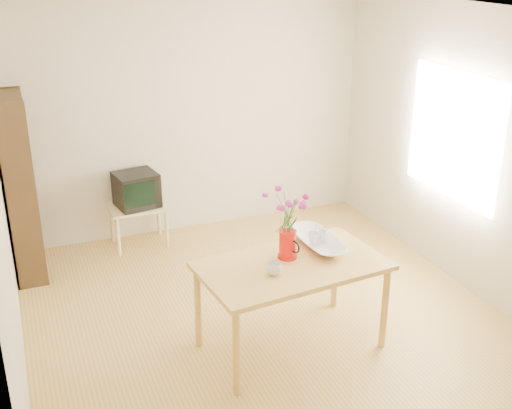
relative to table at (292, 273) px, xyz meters
name	(u,v)px	position (x,y,z in m)	size (l,w,h in m)	color
room	(273,182)	(-0.01, 0.37, 0.63)	(4.50, 4.50, 4.50)	#B38A3F
table	(292,273)	(0.00, 0.00, 0.00)	(1.52, 0.97, 0.75)	gold
tv_stand	(138,212)	(-0.74, 2.34, -0.28)	(0.60, 0.45, 0.46)	#E1C77F
bookshelf	(21,194)	(-1.89, 2.12, 0.17)	(0.28, 0.70, 1.80)	#342111
pitcher	(287,245)	(0.01, 0.11, 0.19)	(0.15, 0.22, 0.23)	red
flowers	(288,210)	(0.01, 0.11, 0.49)	(0.27, 0.27, 0.38)	#D432A1
mug	(274,269)	(-0.20, -0.11, 0.12)	(0.12, 0.12, 0.09)	white
bowl	(318,222)	(0.33, 0.22, 0.29)	(0.44, 0.44, 0.42)	white
teacup_a	(314,227)	(0.29, 0.22, 0.25)	(0.08, 0.08, 0.07)	white
teacup_b	(322,225)	(0.38, 0.24, 0.25)	(0.07, 0.07, 0.07)	white
television	(136,189)	(-0.74, 2.35, -0.02)	(0.48, 0.45, 0.37)	black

